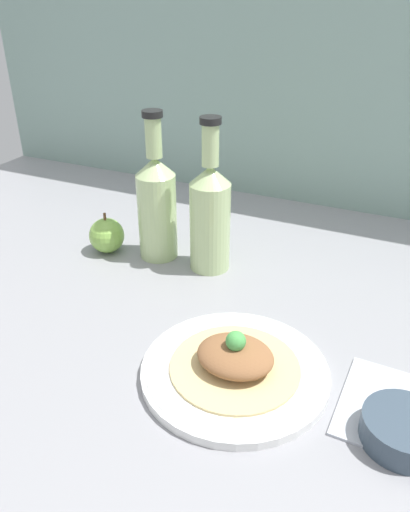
{
  "coord_description": "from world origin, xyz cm",
  "views": [
    {
      "loc": [
        28.78,
        -65.32,
        49.56
      ],
      "look_at": [
        -0.95,
        -0.93,
        10.27
      ],
      "focal_mm": 35.0,
      "sensor_mm": 36.0,
      "label": 1
    }
  ],
  "objects_px": {
    "cider_bottle_left": "(157,204)",
    "cider_bottle_right": "(210,214)",
    "plate": "(235,370)",
    "plated_food": "(235,358)",
    "dipping_bowl": "(404,430)",
    "apple": "(107,235)"
  },
  "relations": [
    {
      "from": "cider_bottle_left",
      "to": "cider_bottle_right",
      "type": "distance_m",
      "value": 0.11
    },
    {
      "from": "plate",
      "to": "plated_food",
      "type": "bearing_deg",
      "value": 63.43
    },
    {
      "from": "plated_food",
      "to": "cider_bottle_right",
      "type": "height_order",
      "value": "cider_bottle_right"
    },
    {
      "from": "plate",
      "to": "dipping_bowl",
      "type": "relative_size",
      "value": 2.6
    },
    {
      "from": "plated_food",
      "to": "apple",
      "type": "height_order",
      "value": "apple"
    },
    {
      "from": "cider_bottle_left",
      "to": "dipping_bowl",
      "type": "height_order",
      "value": "cider_bottle_left"
    },
    {
      "from": "cider_bottle_right",
      "to": "plated_food",
      "type": "bearing_deg",
      "value": -59.14
    },
    {
      "from": "plate",
      "to": "dipping_bowl",
      "type": "height_order",
      "value": "dipping_bowl"
    },
    {
      "from": "plated_food",
      "to": "cider_bottle_right",
      "type": "xyz_separation_m",
      "value": [
        -0.16,
        0.27,
        0.08
      ]
    },
    {
      "from": "cider_bottle_left",
      "to": "apple",
      "type": "height_order",
      "value": "cider_bottle_left"
    },
    {
      "from": "plate",
      "to": "dipping_bowl",
      "type": "bearing_deg",
      "value": -5.64
    },
    {
      "from": "cider_bottle_right",
      "to": "dipping_bowl",
      "type": "distance_m",
      "value": 0.49
    },
    {
      "from": "plate",
      "to": "cider_bottle_right",
      "type": "height_order",
      "value": "cider_bottle_right"
    },
    {
      "from": "plate",
      "to": "plated_food",
      "type": "height_order",
      "value": "plated_food"
    },
    {
      "from": "plate",
      "to": "dipping_bowl",
      "type": "distance_m",
      "value": 0.23
    },
    {
      "from": "plate",
      "to": "cider_bottle_right",
      "type": "bearing_deg",
      "value": 120.86
    },
    {
      "from": "plated_food",
      "to": "dipping_bowl",
      "type": "xyz_separation_m",
      "value": [
        0.23,
        -0.02,
        -0.01
      ]
    },
    {
      "from": "cider_bottle_left",
      "to": "apple",
      "type": "relative_size",
      "value": 3.41
    },
    {
      "from": "plate",
      "to": "apple",
      "type": "height_order",
      "value": "apple"
    },
    {
      "from": "dipping_bowl",
      "to": "plated_food",
      "type": "bearing_deg",
      "value": 174.36
    },
    {
      "from": "plate",
      "to": "cider_bottle_left",
      "type": "relative_size",
      "value": 0.91
    },
    {
      "from": "plate",
      "to": "plated_food",
      "type": "relative_size",
      "value": 1.44
    }
  ]
}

